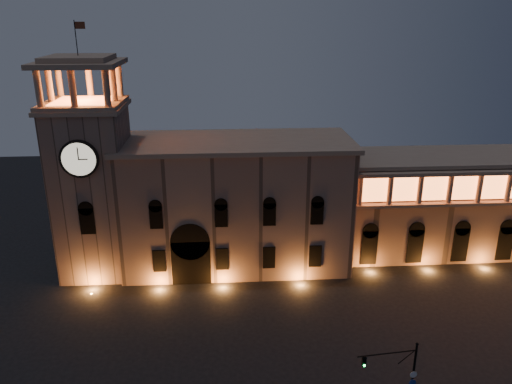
# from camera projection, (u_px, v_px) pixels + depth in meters

# --- Properties ---
(ground) EXTENTS (160.00, 160.00, 0.00)m
(ground) POSITION_uv_depth(u_px,v_px,m) (263.00, 362.00, 50.23)
(ground) COLOR black
(ground) RESTS_ON ground
(government_building) EXTENTS (30.80, 12.80, 17.60)m
(government_building) POSITION_uv_depth(u_px,v_px,m) (236.00, 203.00, 67.71)
(government_building) COLOR #89695A
(government_building) RESTS_ON ground
(clock_tower) EXTENTS (9.80, 9.80, 32.40)m
(clock_tower) POSITION_uv_depth(u_px,v_px,m) (93.00, 183.00, 64.40)
(clock_tower) COLOR #89695A
(clock_tower) RESTS_ON ground
(colonnade_wing) EXTENTS (40.60, 11.50, 14.50)m
(colonnade_wing) POSITION_uv_depth(u_px,v_px,m) (470.00, 202.00, 72.17)
(colonnade_wing) COLOR #846454
(colonnade_wing) RESTS_ON ground
(traffic_light) EXTENTS (5.45, 0.98, 7.50)m
(traffic_light) POSITION_uv_depth(u_px,v_px,m) (403.00, 379.00, 42.29)
(traffic_light) COLOR black
(traffic_light) RESTS_ON ground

